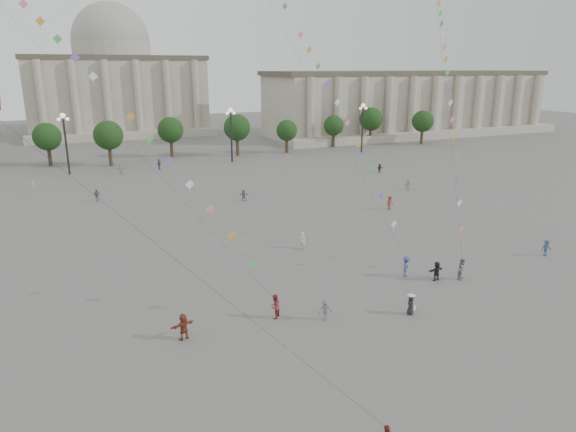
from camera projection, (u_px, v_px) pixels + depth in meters
name	position (u px, v px, depth m)	size (l,w,h in m)	color
ground	(337.00, 345.00, 34.84)	(360.00, 360.00, 0.00)	#5B5856
hall_east	(409.00, 103.00, 144.04)	(84.00, 26.22, 17.20)	#A99C8D
hall_central	(115.00, 82.00, 144.41)	(48.30, 34.30, 35.50)	#A99C8D
tree_row	(147.00, 134.00, 101.87)	(137.12, 5.12, 8.00)	#3B2A1D
lamp_post_mid_west	(65.00, 132.00, 88.49)	(2.00, 0.90, 10.65)	#262628
lamp_post_mid_east	(231.00, 125.00, 100.10)	(2.00, 0.90, 10.65)	#262628
lamp_post_far_east	(363.00, 119.00, 111.72)	(2.00, 0.90, 10.65)	#262628
person_crowd_0	(159.00, 164.00, 94.44)	(1.14, 0.47, 1.94)	#3A4D82
person_crowd_3	(437.00, 271.00, 45.25)	(1.62, 0.52, 1.75)	black
person_crowd_4	(121.00, 169.00, 90.14)	(1.71, 0.54, 1.84)	#B3B4B0
person_crowd_6	(325.00, 310.00, 38.11)	(1.08, 0.62, 1.66)	slate
person_crowd_7	(408.00, 185.00, 78.57)	(1.59, 0.51, 1.71)	silver
person_crowd_8	(390.00, 203.00, 67.85)	(1.20, 0.69, 1.86)	maroon
person_crowd_9	(380.00, 168.00, 91.56)	(1.50, 0.48, 1.62)	black
person_crowd_10	(34.00, 187.00, 76.82)	(0.65, 0.43, 1.78)	#BABAB6
person_crowd_12	(244.00, 195.00, 72.42)	(1.50, 0.48, 1.62)	slate
person_crowd_13	(303.00, 240.00, 53.25)	(0.65, 0.42, 1.77)	silver
person_crowd_14	(546.00, 248.00, 51.17)	(1.08, 0.62, 1.67)	navy
person_crowd_16	(97.00, 195.00, 71.92)	(1.04, 0.43, 1.77)	#5E5D62
tourist_2	(183.00, 327.00, 35.41)	(1.76, 0.56, 1.90)	brown
kite_flyer_0	(275.00, 306.00, 38.42)	(0.92, 0.72, 1.89)	maroon
kite_flyer_1	(406.00, 267.00, 46.04)	(1.24, 0.71, 1.91)	#38407F
kite_flyer_2	(462.00, 269.00, 45.47)	(0.95, 0.74, 1.94)	slate
hat_person	(411.00, 304.00, 39.04)	(0.90, 0.86, 1.69)	black
kite_train_east	(442.00, 35.00, 63.96)	(25.98, 40.35, 61.73)	#3F3F3F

